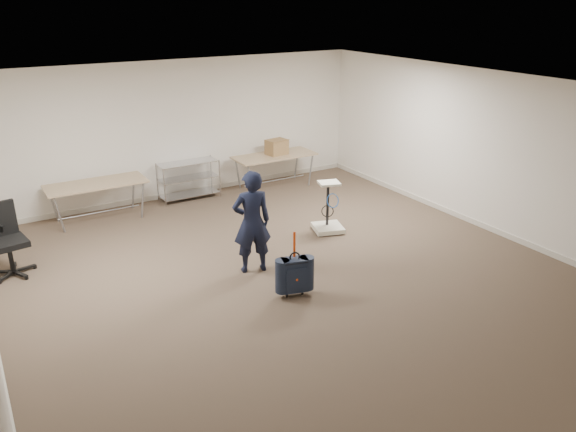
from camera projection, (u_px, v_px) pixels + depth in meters
ground at (295, 280)px, 8.38m from camera, size 9.00×9.00×0.00m
room_shell at (252, 244)px, 9.47m from camera, size 8.00×9.00×9.00m
folding_table_left at (96, 186)px, 10.38m from camera, size 1.80×0.75×0.73m
folding_table_right at (274, 157)px, 12.20m from camera, size 1.80×0.75×0.73m
wire_shelf at (189, 178)px, 11.57m from camera, size 1.22×0.47×0.80m
person at (252, 222)px, 8.39m from camera, size 0.66×0.51×1.60m
suitcase at (295, 275)px, 7.81m from camera, size 0.40×0.29×0.98m
office_chair at (9, 253)px, 8.46m from camera, size 0.67×0.67×1.10m
equipment_cart at (328, 218)px, 10.03m from camera, size 0.63×0.63×0.93m
cardboard_box at (277, 147)px, 12.17m from camera, size 0.47×0.38×0.32m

